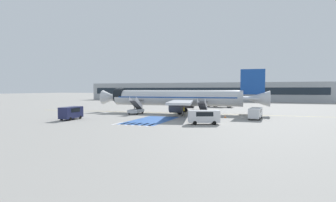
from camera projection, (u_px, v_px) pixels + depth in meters
The scene contains 20 objects.
ground_plane at pixel (173, 113), 62.67m from camera, with size 600.00×600.00×0.00m, color gray.
apron_leadline_yellow at pixel (176, 113), 61.87m from camera, with size 0.20×74.41×0.01m, color gold.
apron_stand_patch_blue at pixel (151, 120), 47.73m from camera, with size 6.53×13.97×0.01m, color #2856A8.
apron_walkway_bar_0 at pixel (118, 123), 43.39m from camera, with size 0.44×3.60×0.01m, color silver.
apron_walkway_bar_1 at pixel (124, 124), 42.99m from camera, with size 0.44×3.60×0.01m, color silver.
apron_walkway_bar_2 at pixel (131, 124), 42.60m from camera, with size 0.44×3.60×0.01m, color silver.
apron_walkway_bar_3 at pixel (137, 124), 42.20m from camera, with size 0.44×3.60×0.01m, color silver.
apron_walkway_bar_4 at pixel (144, 125), 41.80m from camera, with size 0.44×3.60×0.01m, color silver.
apron_walkway_bar_5 at pixel (151, 125), 41.41m from camera, with size 0.44×3.60×0.01m, color silver.
airliner at pixel (179, 98), 61.54m from camera, with size 40.08×32.07×10.04m.
boarding_stairs_forward at pixel (136, 110), 59.86m from camera, with size 2.50×5.34×3.98m.
boarding_stairs_aft at pixel (202, 111), 55.77m from camera, with size 2.50×5.34×3.78m.
fuel_tanker at pixel (218, 101), 82.82m from camera, with size 9.84×3.67×3.58m.
service_van_0 at pixel (204, 116), 42.17m from camera, with size 5.30×3.43×2.26m.
service_van_1 at pixel (71, 112), 48.69m from camera, with size 2.23×4.91×2.37m.
service_van_2 at pixel (255, 112), 49.40m from camera, with size 2.55×5.61×2.11m.
ground_crew_0 at pixel (182, 111), 55.80m from camera, with size 0.40×0.49×1.69m.
ground_crew_1 at pixel (184, 110), 57.46m from camera, with size 0.26×0.45×1.84m.
traffic_cone_0 at pixel (225, 116), 51.89m from camera, with size 0.49×0.49×0.55m.
terminal_building at pixel (199, 92), 131.74m from camera, with size 117.25×12.10×8.86m.
Camera 1 is at (19.63, -59.33, 5.64)m, focal length 28.00 mm.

